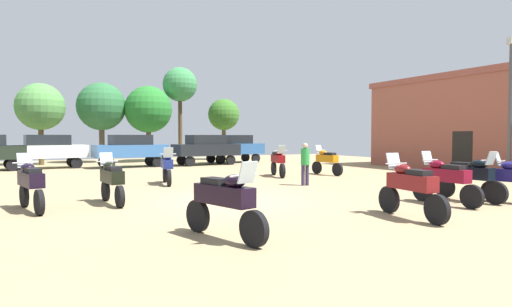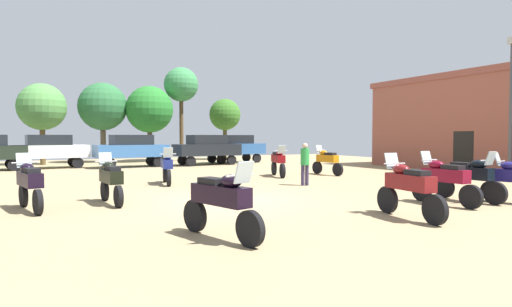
{
  "view_description": "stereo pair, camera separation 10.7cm",
  "coord_description": "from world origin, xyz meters",
  "px_view_note": "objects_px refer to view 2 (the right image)",
  "views": [
    {
      "loc": [
        -5.12,
        -11.48,
        1.93
      ],
      "look_at": [
        3.43,
        4.75,
        1.18
      ],
      "focal_mm": 29.72,
      "sensor_mm": 36.0,
      "label": 1
    },
    {
      "loc": [
        -5.03,
        -11.53,
        1.93
      ],
      "look_at": [
        3.43,
        4.75,
        1.18
      ],
      "focal_mm": 29.72,
      "sensor_mm": 36.0,
      "label": 2
    }
  ],
  "objects_px": {
    "tree_1": "(103,107)",
    "car_5": "(49,149)",
    "person_1": "(305,161)",
    "tree_5": "(42,107)",
    "motorcycle_7": "(327,160)",
    "car_4": "(131,148)",
    "tree_2": "(225,115)",
    "motorcycle_11": "(409,187)",
    "tree_7": "(150,110)",
    "motorcycle_4": "(111,179)",
    "car_2": "(207,147)",
    "tree_8": "(181,86)",
    "motorcycle_5": "(278,161)",
    "motorcycle_1": "(221,200)",
    "motorcycle_3": "(470,176)",
    "motorcycle_10": "(167,166)",
    "motorcycle_6": "(30,183)",
    "lamp_post": "(511,100)",
    "car_1": "(234,147)",
    "motorcycle_13": "(444,179)"
  },
  "relations": [
    {
      "from": "person_1",
      "to": "tree_8",
      "type": "bearing_deg",
      "value": -78.89
    },
    {
      "from": "person_1",
      "to": "tree_5",
      "type": "bearing_deg",
      "value": -50.08
    },
    {
      "from": "car_4",
      "to": "person_1",
      "type": "height_order",
      "value": "car_4"
    },
    {
      "from": "motorcycle_11",
      "to": "motorcycle_1",
      "type": "bearing_deg",
      "value": -175.56
    },
    {
      "from": "motorcycle_4",
      "to": "motorcycle_5",
      "type": "distance_m",
      "value": 9.64
    },
    {
      "from": "motorcycle_3",
      "to": "car_5",
      "type": "xyz_separation_m",
      "value": [
        -10.62,
        19.81,
        0.44
      ]
    },
    {
      "from": "motorcycle_1",
      "to": "tree_8",
      "type": "relative_size",
      "value": 0.31
    },
    {
      "from": "motorcycle_4",
      "to": "car_4",
      "type": "relative_size",
      "value": 0.47
    },
    {
      "from": "car_2",
      "to": "motorcycle_4",
      "type": "bearing_deg",
      "value": 145.78
    },
    {
      "from": "motorcycle_13",
      "to": "tree_7",
      "type": "distance_m",
      "value": 23.92
    },
    {
      "from": "motorcycle_1",
      "to": "motorcycle_10",
      "type": "relative_size",
      "value": 1.02
    },
    {
      "from": "car_4",
      "to": "tree_8",
      "type": "distance_m",
      "value": 8.6
    },
    {
      "from": "motorcycle_13",
      "to": "tree_5",
      "type": "relative_size",
      "value": 0.41
    },
    {
      "from": "motorcycle_5",
      "to": "tree_5",
      "type": "xyz_separation_m",
      "value": [
        -9.81,
        14.39,
        3.11
      ]
    },
    {
      "from": "motorcycle_1",
      "to": "tree_1",
      "type": "distance_m",
      "value": 25.56
    },
    {
      "from": "motorcycle_11",
      "to": "person_1",
      "type": "bearing_deg",
      "value": 83.09
    },
    {
      "from": "motorcycle_4",
      "to": "tree_8",
      "type": "bearing_deg",
      "value": 61.61
    },
    {
      "from": "tree_1",
      "to": "tree_2",
      "type": "bearing_deg",
      "value": -3.22
    },
    {
      "from": "motorcycle_11",
      "to": "car_2",
      "type": "bearing_deg",
      "value": 89.33
    },
    {
      "from": "tree_1",
      "to": "tree_5",
      "type": "distance_m",
      "value": 4.05
    },
    {
      "from": "motorcycle_7",
      "to": "car_4",
      "type": "relative_size",
      "value": 0.47
    },
    {
      "from": "motorcycle_13",
      "to": "motorcycle_5",
      "type": "bearing_deg",
      "value": 88.8
    },
    {
      "from": "motorcycle_7",
      "to": "tree_8",
      "type": "xyz_separation_m",
      "value": [
        -2.68,
        15.11,
        5.13
      ]
    },
    {
      "from": "motorcycle_4",
      "to": "motorcycle_10",
      "type": "relative_size",
      "value": 0.96
    },
    {
      "from": "motorcycle_11",
      "to": "lamp_post",
      "type": "relative_size",
      "value": 0.36
    },
    {
      "from": "motorcycle_1",
      "to": "motorcycle_13",
      "type": "height_order",
      "value": "motorcycle_13"
    },
    {
      "from": "tree_1",
      "to": "tree_5",
      "type": "height_order",
      "value": "tree_1"
    },
    {
      "from": "motorcycle_6",
      "to": "tree_8",
      "type": "relative_size",
      "value": 0.3
    },
    {
      "from": "motorcycle_5",
      "to": "motorcycle_6",
      "type": "xyz_separation_m",
      "value": [
        -10.36,
        -5.03,
        -0.02
      ]
    },
    {
      "from": "tree_2",
      "to": "tree_8",
      "type": "bearing_deg",
      "value": 179.03
    },
    {
      "from": "motorcycle_6",
      "to": "car_5",
      "type": "xyz_separation_m",
      "value": [
        0.83,
        15.63,
        0.45
      ]
    },
    {
      "from": "motorcycle_1",
      "to": "motorcycle_3",
      "type": "xyz_separation_m",
      "value": [
        8.25,
        0.88,
        0.0
      ]
    },
    {
      "from": "tree_5",
      "to": "motorcycle_10",
      "type": "bearing_deg",
      "value": -74.41
    },
    {
      "from": "motorcycle_7",
      "to": "motorcycle_3",
      "type": "bearing_deg",
      "value": -105.95
    },
    {
      "from": "motorcycle_11",
      "to": "car_4",
      "type": "height_order",
      "value": "car_4"
    },
    {
      "from": "motorcycle_11",
      "to": "car_1",
      "type": "height_order",
      "value": "car_1"
    },
    {
      "from": "motorcycle_6",
      "to": "person_1",
      "type": "xyz_separation_m",
      "value": [
        9.41,
        1.38,
        0.24
      ]
    },
    {
      "from": "car_1",
      "to": "tree_2",
      "type": "bearing_deg",
      "value": -19.45
    },
    {
      "from": "motorcycle_7",
      "to": "tree_2",
      "type": "height_order",
      "value": "tree_2"
    },
    {
      "from": "motorcycle_6",
      "to": "motorcycle_4",
      "type": "bearing_deg",
      "value": -7.16
    },
    {
      "from": "car_5",
      "to": "tree_2",
      "type": "xyz_separation_m",
      "value": [
        13.1,
        4.08,
        2.48
      ]
    },
    {
      "from": "car_5",
      "to": "tree_7",
      "type": "xyz_separation_m",
      "value": [
        6.85,
        3.67,
        2.72
      ]
    },
    {
      "from": "motorcycle_1",
      "to": "car_4",
      "type": "bearing_deg",
      "value": -112.0
    },
    {
      "from": "tree_1",
      "to": "car_5",
      "type": "bearing_deg",
      "value": -128.58
    },
    {
      "from": "tree_7",
      "to": "tree_1",
      "type": "bearing_deg",
      "value": 163.5
    },
    {
      "from": "motorcycle_5",
      "to": "lamp_post",
      "type": "xyz_separation_m",
      "value": [
        8.52,
        -5.83,
        2.79
      ]
    },
    {
      "from": "motorcycle_11",
      "to": "tree_7",
      "type": "xyz_separation_m",
      "value": [
        -0.15,
        24.54,
        3.14
      ]
    },
    {
      "from": "person_1",
      "to": "lamp_post",
      "type": "relative_size",
      "value": 0.26
    },
    {
      "from": "tree_2",
      "to": "tree_5",
      "type": "height_order",
      "value": "tree_5"
    },
    {
      "from": "car_5",
      "to": "car_1",
      "type": "bearing_deg",
      "value": -96.38
    }
  ]
}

